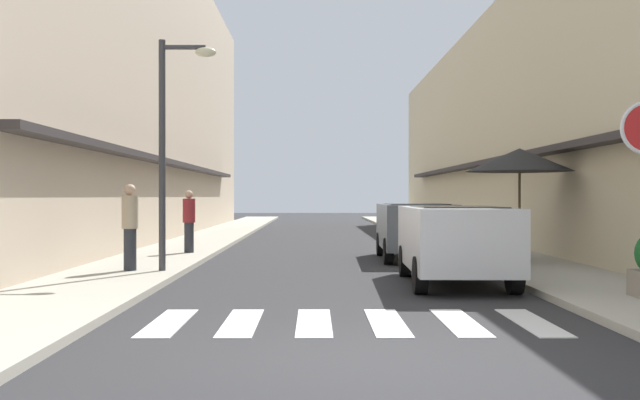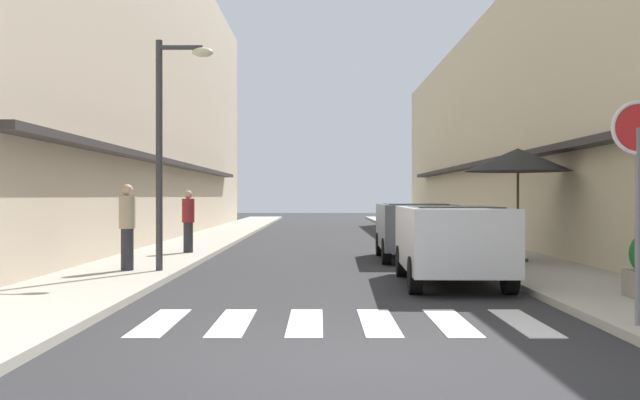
{
  "view_description": "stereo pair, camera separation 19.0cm",
  "coord_description": "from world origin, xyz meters",
  "px_view_note": "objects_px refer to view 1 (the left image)",
  "views": [
    {
      "loc": [
        -0.48,
        -7.54,
        1.65
      ],
      "look_at": [
        -0.31,
        12.65,
        1.56
      ],
      "focal_mm": 42.41,
      "sensor_mm": 36.0,
      "label": 1
    },
    {
      "loc": [
        -0.29,
        -7.54,
        1.65
      ],
      "look_at": [
        -0.31,
        12.65,
        1.56
      ],
      "focal_mm": 42.41,
      "sensor_mm": 36.0,
      "label": 2
    }
  ],
  "objects_px": {
    "parked_car_near": "(455,236)",
    "pedestrian_walking_far": "(189,220)",
    "cafe_umbrella": "(519,160)",
    "pedestrian_walking_near": "(130,225)",
    "parked_car_mid": "(415,225)",
    "street_lamp": "(172,128)"
  },
  "relations": [
    {
      "from": "parked_car_near",
      "to": "parked_car_mid",
      "type": "bearing_deg",
      "value": 90.0
    },
    {
      "from": "parked_car_near",
      "to": "street_lamp",
      "type": "height_order",
      "value": "street_lamp"
    },
    {
      "from": "cafe_umbrella",
      "to": "pedestrian_walking_near",
      "type": "bearing_deg",
      "value": -165.66
    },
    {
      "from": "street_lamp",
      "to": "pedestrian_walking_far",
      "type": "height_order",
      "value": "street_lamp"
    },
    {
      "from": "cafe_umbrella",
      "to": "pedestrian_walking_near",
      "type": "xyz_separation_m",
      "value": [
        -8.69,
        -2.22,
        -1.44
      ]
    },
    {
      "from": "street_lamp",
      "to": "pedestrian_walking_near",
      "type": "height_order",
      "value": "street_lamp"
    },
    {
      "from": "parked_car_mid",
      "to": "cafe_umbrella",
      "type": "xyz_separation_m",
      "value": [
        2.25,
        -1.77,
        1.59
      ]
    },
    {
      "from": "parked_car_mid",
      "to": "cafe_umbrella",
      "type": "bearing_deg",
      "value": -38.21
    },
    {
      "from": "street_lamp",
      "to": "pedestrian_walking_far",
      "type": "distance_m",
      "value": 5.44
    },
    {
      "from": "cafe_umbrella",
      "to": "parked_car_mid",
      "type": "bearing_deg",
      "value": 141.79
    },
    {
      "from": "parked_car_near",
      "to": "parked_car_mid",
      "type": "relative_size",
      "value": 1.03
    },
    {
      "from": "parked_car_mid",
      "to": "pedestrian_walking_near",
      "type": "height_order",
      "value": "pedestrian_walking_near"
    },
    {
      "from": "street_lamp",
      "to": "pedestrian_walking_far",
      "type": "xyz_separation_m",
      "value": [
        -0.48,
        5.01,
        -2.06
      ]
    },
    {
      "from": "parked_car_near",
      "to": "pedestrian_walking_far",
      "type": "bearing_deg",
      "value": 132.73
    },
    {
      "from": "parked_car_near",
      "to": "pedestrian_walking_near",
      "type": "relative_size",
      "value": 2.43
    },
    {
      "from": "parked_car_near",
      "to": "cafe_umbrella",
      "type": "xyz_separation_m",
      "value": [
        2.25,
        3.79,
        1.59
      ]
    },
    {
      "from": "street_lamp",
      "to": "pedestrian_walking_near",
      "type": "xyz_separation_m",
      "value": [
        -0.88,
        0.03,
        -2.01
      ]
    },
    {
      "from": "cafe_umbrella",
      "to": "pedestrian_walking_far",
      "type": "distance_m",
      "value": 8.87
    },
    {
      "from": "parked_car_near",
      "to": "pedestrian_walking_far",
      "type": "relative_size",
      "value": 2.55
    },
    {
      "from": "cafe_umbrella",
      "to": "pedestrian_walking_far",
      "type": "xyz_separation_m",
      "value": [
        -8.29,
        2.76,
        -1.49
      ]
    },
    {
      "from": "parked_car_mid",
      "to": "pedestrian_walking_far",
      "type": "xyz_separation_m",
      "value": [
        -6.05,
        0.99,
        0.09
      ]
    },
    {
      "from": "pedestrian_walking_near",
      "to": "parked_car_near",
      "type": "bearing_deg",
      "value": 35.07
    }
  ]
}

